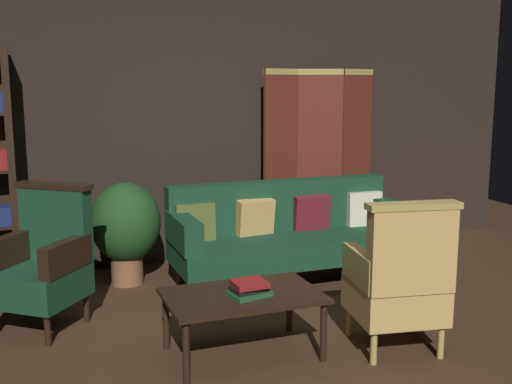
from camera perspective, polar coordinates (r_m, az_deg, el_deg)
ground_plane at (r=4.30m, az=3.88°, el=-14.36°), size 10.00×10.00×0.00m
back_wall at (r=6.24m, az=-5.39°, el=6.56°), size 7.20×0.10×2.80m
folding_screen at (r=6.49m, az=5.78°, el=3.01°), size 1.27×0.25×1.90m
velvet_couch at (r=5.63m, az=2.89°, el=-3.52°), size 2.12×0.78×0.88m
coffee_table at (r=4.11m, az=-1.21°, el=-9.87°), size 1.00×0.64×0.42m
armchair_gilt_accent at (r=4.24m, az=12.94°, el=-7.83°), size 0.67×0.66×1.04m
armchair_wing_left at (r=4.81m, az=-18.79°, el=-6.01°), size 0.81×0.81×1.04m
potted_plant at (r=5.61m, az=-11.80°, el=-3.04°), size 0.61×0.61×0.91m
book_green_cloth at (r=4.05m, az=-0.60°, el=-9.25°), size 0.28×0.23×0.03m
book_black_cloth at (r=4.04m, az=-0.60°, el=-8.81°), size 0.24×0.18×0.03m
book_red_leather at (r=4.03m, az=-0.60°, el=-8.35°), size 0.22×0.20×0.04m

